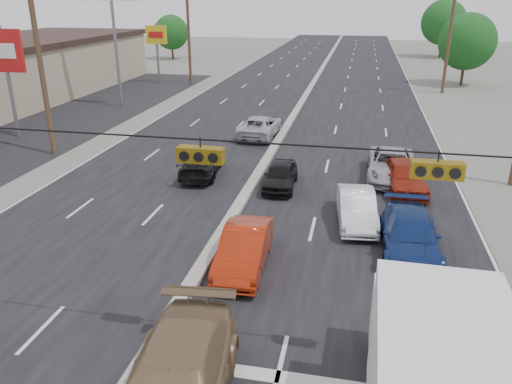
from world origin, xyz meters
TOP-DOWN VIEW (x-y plane):
  - ground at (0.00, 0.00)m, footprint 200.00×200.00m
  - road_surface at (0.00, 30.00)m, footprint 20.00×160.00m
  - center_median at (0.00, 30.00)m, footprint 0.50×160.00m
  - parking_lot at (-17.00, 25.00)m, footprint 10.00×42.00m
  - utility_pole_left_b at (-12.50, 15.00)m, footprint 1.60×0.30m
  - utility_pole_left_c at (-12.50, 40.00)m, footprint 1.60×0.30m
  - utility_pole_right_c at (12.50, 40.00)m, footprint 1.60×0.30m
  - traffic_signals at (1.40, 0.00)m, footprint 25.00×0.30m
  - pole_sign_mid at (-17.00, 18.00)m, footprint 2.60×0.25m
  - pole_sign_far at (-16.00, 40.00)m, footprint 2.20×0.25m
  - tree_left_far at (-22.00, 60.00)m, footprint 4.80×4.80m
  - tree_right_mid at (15.00, 45.00)m, footprint 5.60×5.60m
  - tree_right_far at (16.00, 70.00)m, footprint 6.40×6.40m
  - red_sedan at (1.40, 4.52)m, footprint 1.66×4.30m
  - queue_car_a at (1.40, 12.29)m, footprint 1.58×3.69m
  - queue_car_b at (5.08, 8.91)m, footprint 1.84×4.19m
  - queue_car_c at (6.70, 14.70)m, footprint 2.45×5.16m
  - queue_car_d at (7.00, 6.73)m, footprint 2.05×4.89m
  - queue_car_e at (7.21, 13.09)m, footprint 2.30×4.50m
  - oncoming_near at (-2.88, 13.26)m, footprint 2.27×4.57m
  - oncoming_far at (-1.40, 21.30)m, footprint 2.43×5.02m

SIDE VIEW (x-z plane):
  - ground at x=0.00m, z-range 0.00..0.00m
  - road_surface at x=0.00m, z-range -0.01..0.01m
  - parking_lot at x=-17.00m, z-range -0.01..0.01m
  - center_median at x=0.00m, z-range 0.00..0.20m
  - queue_car_a at x=1.40m, z-range 0.00..1.24m
  - oncoming_near at x=-2.88m, z-range 0.00..1.28m
  - queue_car_b at x=5.08m, z-range 0.00..1.34m
  - oncoming_far at x=-1.40m, z-range 0.00..1.38m
  - red_sedan at x=1.40m, z-range 0.00..1.40m
  - queue_car_d at x=7.00m, z-range 0.00..1.41m
  - queue_car_c at x=6.70m, z-range 0.00..1.42m
  - queue_car_e at x=7.21m, z-range 0.00..1.47m
  - tree_left_far at x=-22.00m, z-range 0.66..6.78m
  - tree_right_mid at x=15.00m, z-range 0.77..7.91m
  - pole_sign_far at x=-16.00m, z-range 1.41..7.41m
  - tree_right_far at x=16.00m, z-range 0.88..9.04m
  - utility_pole_left_b at x=-12.50m, z-range 0.11..10.11m
  - utility_pole_left_c at x=-12.50m, z-range 0.11..10.11m
  - utility_pole_right_c at x=12.50m, z-range 0.11..10.11m
  - pole_sign_mid at x=-17.00m, z-range 1.61..8.61m
  - traffic_signals at x=1.40m, z-range 5.22..5.77m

